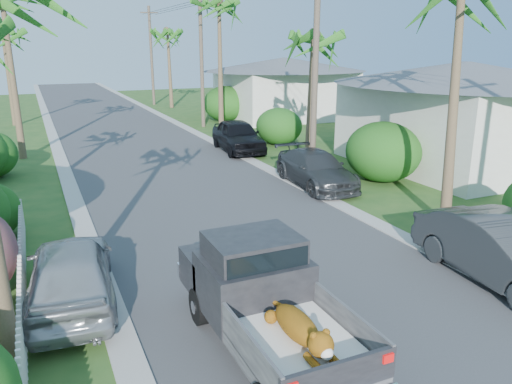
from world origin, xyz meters
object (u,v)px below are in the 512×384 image
house_right_far (284,90)px  palm_r_d (168,31)px  palm_l_d (2,31)px  pickup_truck (259,292)px  palm_r_b (313,35)px  parked_car_rn (503,252)px  utility_pole_d (151,55)px  utility_pole_b (315,68)px  parked_car_rm (316,169)px  parked_car_ln (71,273)px  house_right_near (461,118)px  palm_r_c (219,2)px  parked_car_rf (238,136)px  utility_pole_c (202,59)px

house_right_far → palm_r_d: bearing=123.0°
palm_l_d → pickup_truck: bearing=-81.6°
palm_r_b → parked_car_rn: bearing=-99.4°
utility_pole_d → utility_pole_b: bearing=-90.0°
parked_car_rm → house_right_far: bearing=70.2°
utility_pole_d → pickup_truck: bearing=-100.4°
palm_r_b → house_right_far: size_ratio=0.80×
pickup_truck → utility_pole_b: utility_pole_b is taller
parked_car_ln → house_right_near: (18.00, 6.71, 1.46)m
palm_r_d → house_right_near: 29.10m
palm_r_c → palm_r_d: size_ratio=1.17×
parked_car_rn → utility_pole_d: utility_pole_d is taller
palm_r_d → utility_pole_d: 3.79m
parked_car_rf → house_right_near: (8.40, -7.14, 1.38)m
parked_car_rm → utility_pole_b: utility_pole_b is taller
house_right_near → parked_car_rf: bearing=139.6°
palm_l_d → palm_r_b: palm_l_d is taller
parked_car_rf → utility_pole_d: size_ratio=0.55×
palm_l_d → utility_pole_d: (12.10, 9.00, -1.84)m
house_right_near → house_right_far: (0.00, 18.00, -0.10)m
parked_car_rn → house_right_near: 13.08m
parked_car_rf → utility_pole_d: (1.00, 23.86, 3.76)m
parked_car_rf → house_right_far: house_right_far is taller
palm_l_d → utility_pole_d: utility_pole_d is taller
parked_car_rm → palm_r_b: palm_r_b is taller
pickup_truck → parked_car_rm: size_ratio=1.07×
house_right_far → pickup_truck: bearing=-118.2°
parked_car_rn → palm_r_b: (2.13, 12.81, 5.16)m
utility_pole_c → house_right_near: bearing=-65.2°
parked_car_rm → palm_r_d: (1.66, 28.56, 6.04)m
palm_r_c → parked_car_rf: bearing=-103.1°
parked_car_rm → palm_r_c: size_ratio=0.51×
pickup_truck → utility_pole_d: utility_pole_d is taller
parked_car_rn → palm_l_d: bearing=113.9°
pickup_truck → palm_l_d: bearing=98.4°
parked_car_rf → house_right_near: house_right_near is taller
palm_r_b → parked_car_rm: bearing=-116.3°
parked_car_rf → house_right_near: bearing=-35.0°
pickup_truck → palm_r_c: size_ratio=0.54×
palm_l_d → house_right_near: (19.50, -22.00, -4.22)m
house_right_near → house_right_far: bearing=90.0°
pickup_truck → palm_l_d: (-4.67, 31.65, 5.43)m
utility_pole_b → house_right_far: bearing=66.5°
parked_car_rm → palm_r_b: size_ratio=0.67×
palm_r_b → palm_r_c: (-0.40, 11.00, 2.16)m
utility_pole_c → utility_pole_d: bearing=90.0°
house_right_far → parked_car_rn: bearing=-107.0°
palm_r_c → palm_l_d: bearing=147.8°
palm_r_c → utility_pole_d: 17.37m
parked_car_rf → palm_r_c: (1.60, 6.86, 7.27)m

